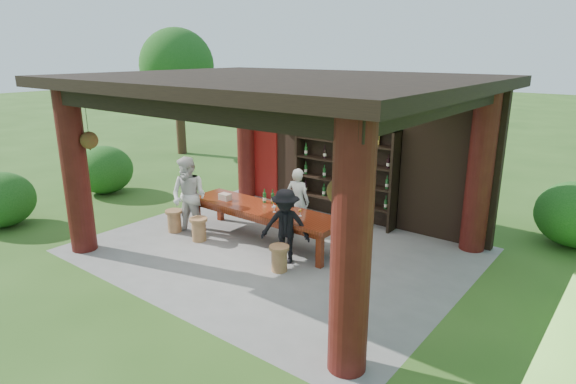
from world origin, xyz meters
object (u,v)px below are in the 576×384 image
Objects in this scene: tasting_table at (264,213)px; stool_near_left at (199,229)px; napkin_basket at (225,197)px; guest_man at (285,226)px; stool_far_left at (174,220)px; guest_woman at (189,197)px; wine_shelf at (344,173)px; stool_near_right at (279,258)px; host at (298,201)px.

stool_near_left is at bearing -142.14° from tasting_table.
tasting_table is 1.06m from napkin_basket.
guest_man reaches higher than stool_near_left.
stool_far_left is at bearing -141.63° from napkin_basket.
napkin_basket is (0.92, 0.72, 0.55)m from stool_far_left.
stool_far_left is 0.34× the size of guest_man.
guest_woman reaches higher than tasting_table.
wine_shelf is 2.86m from guest_man.
stool_near_left is 2.31m from stool_near_right.
wine_shelf is 3.65m from guest_woman.
guest_woman reaches higher than stool_near_left.
tasting_table is 7.40× the size of stool_near_right.
napkin_basket is (0.50, 0.61, -0.06)m from guest_woman.
stool_near_right is 0.62m from guest_man.
wine_shelf is 2.36m from tasting_table.
wine_shelf is 5.20× the size of stool_near_left.
guest_man is at bearing 111.82° from stool_near_right.
host is 1.01× the size of guest_man.
tasting_table is at bearing 141.47° from stool_near_right.
wine_shelf is at bearing 40.43° from guest_woman.
tasting_table reaches higher than stool_far_left.
stool_near_right is at bearing -79.58° from wine_shelf.
host is (0.29, 0.83, 0.11)m from tasting_table.
wine_shelf is 1.49m from host.
stool_near_left is at bearing 161.44° from guest_man.
tasting_table is 1.58m from stool_near_right.
stool_near_right is at bearing -94.27° from guest_man.
wine_shelf reaches higher than guest_woman.
wine_shelf is 3.64m from stool_near_left.
stool_near_left is 2.24m from host.
guest_woman is at bearing 161.71° from stool_near_left.
stool_near_left is at bearing -119.24° from wine_shelf.
wine_shelf reaches higher than stool_far_left.
wine_shelf is at bearing 74.47° from tasting_table.
guest_man is at bearing 7.53° from stool_near_left.
stool_far_left is 0.34× the size of host.
wine_shelf is 10.17× the size of napkin_basket.
guest_woman is at bearing -154.90° from tasting_table.
stool_far_left is 1.94× the size of napkin_basket.
stool_far_left is at bearing -130.03° from wine_shelf.
tasting_table is at bearing 37.86° from stool_near_left.
guest_woman is (-1.53, -0.72, 0.24)m from tasting_table.
wine_shelf reaches higher than napkin_basket.
host is at bearing 117.06° from stool_near_right.
tasting_table is (-0.62, -2.21, -0.53)m from wine_shelf.
stool_near_right is at bearing 108.28° from host.
guest_woman is 0.79m from napkin_basket.
wine_shelf reaches higher than host.
stool_far_left reaches higher than stool_near_right.
wine_shelf reaches higher than tasting_table.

